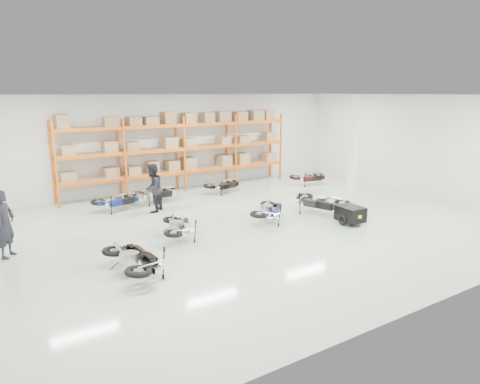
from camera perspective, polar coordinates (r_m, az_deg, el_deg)
room at (r=14.84m, az=2.39°, el=4.08°), size 18.00×18.00×18.00m
pallet_rack at (r=20.43m, az=-7.97°, el=6.49°), size 11.28×0.98×3.62m
structural_column at (r=18.60m, az=14.88°, el=5.50°), size 0.25×0.25×4.50m
moto_blue_centre at (r=15.49m, az=3.93°, el=-2.03°), size 1.91×1.81×1.14m
moto_silver_left at (r=13.77m, az=-8.16°, el=-4.15°), size 1.41×1.91×1.11m
moto_black_far_left at (r=11.22m, az=-13.88°, el=-8.12°), size 1.08×1.99×1.26m
moto_touring_right at (r=16.72m, az=10.58°, el=-0.86°), size 1.50×2.17×1.27m
trailer at (r=15.69m, az=14.49°, el=-2.85°), size 0.81×1.54×0.64m
moto_back_a at (r=17.59m, az=-16.07°, el=-0.76°), size 1.79×1.10×1.09m
moto_back_b at (r=18.38m, az=-11.19°, el=0.14°), size 1.74×0.88×1.12m
moto_back_c at (r=19.84m, az=-2.29°, el=1.24°), size 1.72×1.07×1.04m
moto_back_d at (r=21.85m, az=9.16°, el=2.22°), size 1.78×1.14×1.07m
person_left at (r=13.76m, az=-28.84°, el=-3.75°), size 0.78×0.85×1.95m
person_back at (r=16.96m, az=-11.56°, el=0.52°), size 1.17×1.17×1.91m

